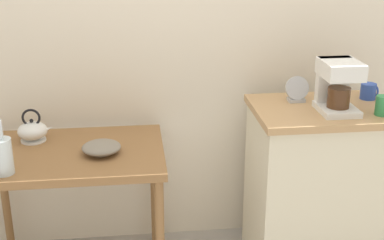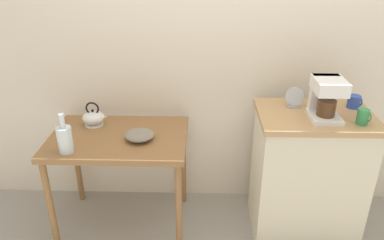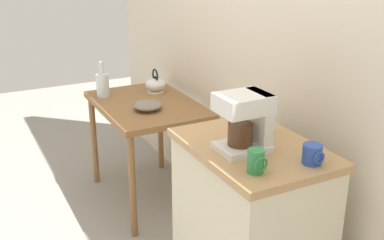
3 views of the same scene
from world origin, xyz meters
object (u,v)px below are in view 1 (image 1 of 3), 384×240
object	(u,v)px
coffee_maker	(337,84)
mug_tall_green	(383,106)
glass_carafe_vase	(2,155)
bowl_stoneware	(101,148)
teakettle	(33,131)
mug_blue	(369,91)
table_clock	(297,91)

from	to	relation	value
coffee_maker	mug_tall_green	size ratio (longest dim) A/B	2.69
glass_carafe_vase	coffee_maker	size ratio (longest dim) A/B	0.99
bowl_stoneware	coffee_maker	xyz separation A→B (m)	(1.17, -0.00, 0.29)
bowl_stoneware	mug_tall_green	size ratio (longest dim) A/B	1.96
teakettle	mug_blue	distance (m)	1.78
mug_tall_green	coffee_maker	bearing A→B (deg)	156.99
coffee_maker	mug_tall_green	world-z (taller)	coffee_maker
glass_carafe_vase	mug_blue	world-z (taller)	mug_blue
bowl_stoneware	mug_tall_green	bearing A→B (deg)	-3.74
glass_carafe_vase	coffee_maker	distance (m)	1.62
bowl_stoneware	mug_blue	size ratio (longest dim) A/B	2.13
teakettle	mug_tall_green	size ratio (longest dim) A/B	1.91
glass_carafe_vase	table_clock	world-z (taller)	table_clock
mug_blue	bowl_stoneware	bearing A→B (deg)	-173.38
teakettle	coffee_maker	size ratio (longest dim) A/B	0.71
bowl_stoneware	coffee_maker	distance (m)	1.20
mug_tall_green	glass_carafe_vase	bearing A→B (deg)	-177.45
coffee_maker	table_clock	size ratio (longest dim) A/B	1.93
mug_blue	coffee_maker	bearing A→B (deg)	-146.01
coffee_maker	table_clock	world-z (taller)	coffee_maker
mug_blue	glass_carafe_vase	bearing A→B (deg)	-169.71
teakettle	glass_carafe_vase	world-z (taller)	glass_carafe_vase
teakettle	mug_tall_green	distance (m)	1.76
glass_carafe_vase	teakettle	bearing A→B (deg)	79.44
teakettle	table_clock	size ratio (longest dim) A/B	1.37
mug_tall_green	bowl_stoneware	bearing A→B (deg)	176.26
mug_blue	mug_tall_green	bearing A→B (deg)	-98.80
bowl_stoneware	glass_carafe_vase	xyz separation A→B (m)	(-0.43, -0.17, 0.06)
coffee_maker	mug_blue	bearing A→B (deg)	33.99
mug_tall_green	table_clock	bearing A→B (deg)	144.41
bowl_stoneware	glass_carafe_vase	bearing A→B (deg)	-158.29
glass_carafe_vase	mug_blue	bearing A→B (deg)	10.29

